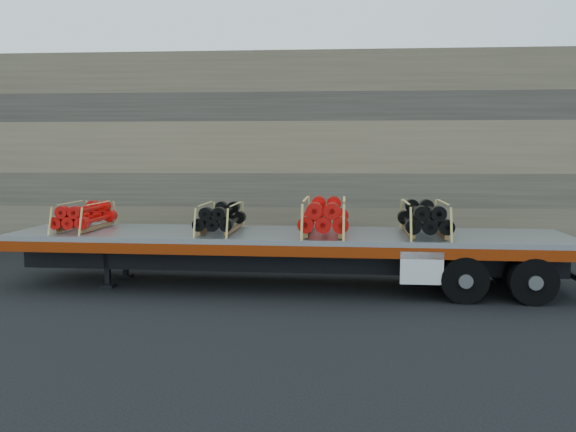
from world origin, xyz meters
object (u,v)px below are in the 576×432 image
bundle_front (85,217)px  bundle_midrear (325,217)px  bundle_midfront (221,218)px  trailer (286,259)px  bundle_rear (424,219)px

bundle_front → bundle_midrear: 6.47m
bundle_midfront → bundle_midrear: 2.74m
trailer → bundle_rear: bundle_rear is taller
bundle_midrear → bundle_rear: size_ratio=1.07×
trailer → bundle_rear: bearing=0.0°
trailer → bundle_midrear: 1.51m
bundle_front → bundle_midfront: size_ratio=0.99×
trailer → bundle_midrear: size_ratio=5.95×
bundle_front → bundle_rear: 8.97m
bundle_rear → bundle_midfront: bearing=-180.0°
bundle_midfront → bundle_rear: bundle_rear is taller
trailer → bundle_midfront: bearing=-180.0°
bundle_midfront → bundle_rear: 5.24m
bundle_front → bundle_rear: bearing=0.0°
bundle_front → bundle_midfront: bearing=-0.0°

